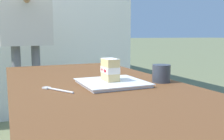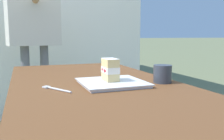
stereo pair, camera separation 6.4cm
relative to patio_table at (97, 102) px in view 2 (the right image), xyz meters
name	(u,v)px [view 2 (the right image)]	position (x,y,z in m)	size (l,w,h in m)	color
patio_table	(97,102)	(0.00, 0.00, 0.00)	(1.60, 0.76, 0.68)	brown
dessert_plate	(112,83)	(-0.05, -0.06, 0.10)	(0.28, 0.28, 0.02)	white
cake_slice	(110,70)	(-0.04, -0.05, 0.16)	(0.09, 0.06, 0.10)	#E0C17A
dessert_fork	(55,89)	(-0.07, 0.20, 0.09)	(0.15, 0.10, 0.01)	silver
coffee_cup	(163,74)	(-0.09, -0.29, 0.13)	(0.09, 0.09, 0.08)	#333842
diner_person	(33,15)	(1.21, 0.21, 0.48)	(0.60, 0.47, 1.61)	slate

